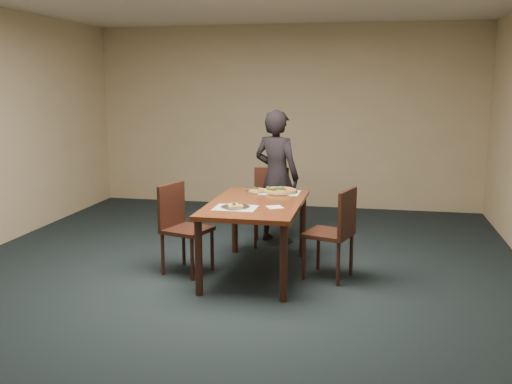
% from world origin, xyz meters
% --- Properties ---
extents(ground, '(8.00, 8.00, 0.00)m').
position_xyz_m(ground, '(0.00, 0.00, 0.00)').
color(ground, black).
rests_on(ground, ground).
extents(room_shell, '(8.00, 8.00, 8.00)m').
position_xyz_m(room_shell, '(0.00, 0.00, 1.74)').
color(room_shell, '#C9B38B').
rests_on(room_shell, ground).
extents(dining_table, '(0.90, 1.50, 0.75)m').
position_xyz_m(dining_table, '(0.23, 0.63, 0.66)').
color(dining_table, '#572411').
rests_on(dining_table, ground).
extents(chair_far, '(0.48, 0.48, 0.91)m').
position_xyz_m(chair_far, '(0.18, 1.80, 0.52)').
color(chair_far, black).
rests_on(chair_far, ground).
extents(chair_left, '(0.52, 0.52, 0.91)m').
position_xyz_m(chair_left, '(-0.53, 0.55, 0.52)').
color(chair_left, black).
rests_on(chair_left, ground).
extents(chair_right, '(0.53, 0.53, 0.91)m').
position_xyz_m(chair_right, '(1.03, 0.64, 0.52)').
color(chair_right, black).
rests_on(chair_right, ground).
extents(diner, '(0.68, 0.57, 1.61)m').
position_xyz_m(diner, '(0.23, 1.89, 0.80)').
color(diner, black).
rests_on(diner, ground).
extents(placemat_main, '(0.42, 0.32, 0.00)m').
position_xyz_m(placemat_main, '(0.39, 1.16, 0.75)').
color(placemat_main, white).
rests_on(placemat_main, dining_table).
extents(placemat_near, '(0.40, 0.30, 0.00)m').
position_xyz_m(placemat_near, '(0.10, 0.31, 0.75)').
color(placemat_near, white).
rests_on(placemat_near, dining_table).
extents(pizza_pan, '(0.38, 0.38, 0.07)m').
position_xyz_m(pizza_pan, '(0.39, 1.15, 0.77)').
color(pizza_pan, silver).
rests_on(pizza_pan, dining_table).
extents(slice_plate_near, '(0.28, 0.28, 0.06)m').
position_xyz_m(slice_plate_near, '(0.10, 0.31, 0.76)').
color(slice_plate_near, silver).
rests_on(slice_plate_near, dining_table).
extents(slice_plate_far, '(0.28, 0.28, 0.06)m').
position_xyz_m(slice_plate_far, '(0.15, 1.16, 0.76)').
color(slice_plate_far, silver).
rests_on(slice_plate_far, dining_table).
extents(napkin, '(0.19, 0.19, 0.01)m').
position_xyz_m(napkin, '(0.46, 0.41, 0.75)').
color(napkin, white).
rests_on(napkin, dining_table).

